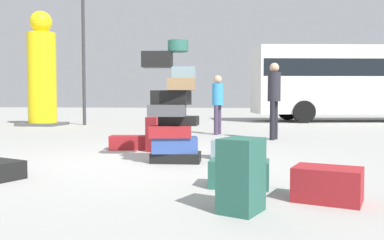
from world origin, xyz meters
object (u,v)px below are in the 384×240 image
at_px(suitcase_teal_foreground_near, 239,174).
at_px(lamp_post, 83,23).
at_px(suitcase_maroon_behind_tower, 157,134).
at_px(yellow_dummy_statue, 42,75).
at_px(person_bearded_onlooker, 274,94).
at_px(suitcase_maroon_left_side, 328,184).
at_px(suitcase_maroon_right_side, 128,143).
at_px(suitcase_slate_white_trunk, 233,149).
at_px(parked_bus, 370,79).
at_px(suitcase_teal_foreground_far, 241,175).
at_px(suitcase_tower, 173,116).
at_px(person_tourist_with_camera, 218,99).

height_order(suitcase_teal_foreground_near, lamp_post, lamp_post).
xyz_separation_m(suitcase_maroon_behind_tower, yellow_dummy_statue, (-5.81, 6.65, 1.52)).
bearing_deg(yellow_dummy_statue, person_bearded_onlooker, -27.30).
xyz_separation_m(suitcase_teal_foreground_near, suitcase_maroon_left_side, (0.82, -0.49, 0.01)).
height_order(suitcase_maroon_left_side, lamp_post, lamp_post).
xyz_separation_m(suitcase_teal_foreground_near, suitcase_maroon_right_side, (-2.15, 2.98, -0.02)).
distance_m(suitcase_slate_white_trunk, parked_bus, 13.24).
xyz_separation_m(suitcase_teal_foreground_far, person_bearded_onlooker, (0.63, 6.25, 0.77)).
bearing_deg(parked_bus, suitcase_maroon_behind_tower, -130.57).
xyz_separation_m(suitcase_slate_white_trunk, person_bearded_onlooker, (0.82, 3.16, 0.93)).
height_order(suitcase_slate_white_trunk, person_bearded_onlooker, person_bearded_onlooker).
relative_size(person_bearded_onlooker, lamp_post, 0.32).
relative_size(suitcase_tower, parked_bus, 0.18).
distance_m(suitcase_slate_white_trunk, suitcase_maroon_left_side, 2.79).
distance_m(suitcase_tower, person_bearded_onlooker, 4.10).
relative_size(suitcase_maroon_behind_tower, yellow_dummy_statue, 0.15).
xyz_separation_m(suitcase_tower, person_bearded_onlooker, (1.70, 3.71, 0.38)).
bearing_deg(suitcase_teal_foreground_near, suitcase_maroon_left_side, -27.68).
bearing_deg(parked_bus, suitcase_slate_white_trunk, -123.81).
xyz_separation_m(suitcase_teal_foreground_near, suitcase_teal_foreground_far, (0.04, -0.97, 0.16)).
xyz_separation_m(suitcase_slate_white_trunk, yellow_dummy_statue, (-7.22, 7.31, 1.69)).
xyz_separation_m(suitcase_tower, suitcase_slate_white_trunk, (0.88, 0.55, -0.55)).
distance_m(person_bearded_onlooker, person_tourist_with_camera, 1.85).
bearing_deg(suitcase_maroon_behind_tower, suitcase_maroon_left_side, -29.56).
distance_m(suitcase_maroon_behind_tower, yellow_dummy_statue, 8.96).
distance_m(yellow_dummy_statue, lamp_post, 2.42).
bearing_deg(person_tourist_with_camera, person_bearded_onlooker, 66.73).
distance_m(suitcase_tower, lamp_post, 10.09).
bearing_deg(suitcase_maroon_left_side, suitcase_tower, 150.94).
height_order(suitcase_maroon_behind_tower, person_bearded_onlooker, person_bearded_onlooker).
relative_size(suitcase_maroon_behind_tower, suitcase_teal_foreground_far, 1.01).
bearing_deg(suitcase_slate_white_trunk, suitcase_maroon_left_side, -71.25).
bearing_deg(suitcase_tower, person_bearded_onlooker, 65.43).
distance_m(suitcase_teal_foreground_near, person_tourist_with_camera, 6.56).
relative_size(person_bearded_onlooker, person_tourist_with_camera, 1.13).
bearing_deg(yellow_dummy_statue, parked_bus, 20.25).
bearing_deg(suitcase_tower, suitcase_maroon_behind_tower, 113.39).
bearing_deg(suitcase_tower, suitcase_maroon_left_side, -48.26).
height_order(suitcase_maroon_right_side, suitcase_slate_white_trunk, suitcase_slate_white_trunk).
height_order(suitcase_maroon_behind_tower, suitcase_slate_white_trunk, suitcase_maroon_behind_tower).
distance_m(suitcase_teal_foreground_near, suitcase_maroon_behind_tower, 3.19).
bearing_deg(parked_bus, suitcase_teal_foreground_near, -119.97).
xyz_separation_m(suitcase_slate_white_trunk, person_tourist_with_camera, (-0.59, 4.35, 0.80)).
distance_m(suitcase_teal_foreground_near, suitcase_maroon_right_side, 3.68).
height_order(suitcase_teal_foreground_near, suitcase_maroon_right_side, suitcase_teal_foreground_near).
xyz_separation_m(suitcase_maroon_behind_tower, lamp_post, (-4.39, 7.05, 3.44)).
bearing_deg(parked_bus, suitcase_maroon_right_side, -133.20).
bearing_deg(person_bearded_onlooker, suitcase_slate_white_trunk, 6.89).
distance_m(suitcase_maroon_right_side, parked_bus, 13.45).
relative_size(suitcase_maroon_right_side, lamp_post, 0.12).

